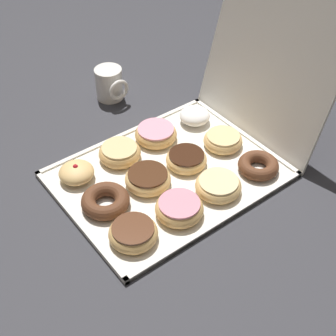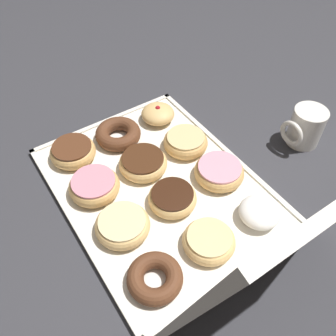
% 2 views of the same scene
% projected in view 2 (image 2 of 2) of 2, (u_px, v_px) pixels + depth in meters
% --- Properties ---
extents(ground_plane, '(3.00, 3.00, 0.00)m').
position_uv_depth(ground_plane, '(158.00, 188.00, 0.85)').
color(ground_plane, '#333338').
extents(donut_box, '(0.43, 0.56, 0.01)m').
position_uv_depth(donut_box, '(158.00, 187.00, 0.84)').
color(donut_box, silver).
rests_on(donut_box, ground).
extents(box_lid_open, '(0.43, 0.14, 0.53)m').
position_uv_depth(box_lid_open, '(301.00, 237.00, 0.46)').
color(box_lid_open, silver).
rests_on(box_lid_open, ground).
extents(jelly_filled_donut_0, '(0.09, 0.09, 0.05)m').
position_uv_depth(jelly_filled_donut_0, '(158.00, 114.00, 0.98)').
color(jelly_filled_donut_0, '#E5B770').
rests_on(jelly_filled_donut_0, donut_box).
extents(chocolate_cake_ring_donut_1, '(0.12, 0.12, 0.04)m').
position_uv_depth(chocolate_cake_ring_donut_1, '(116.00, 134.00, 0.93)').
color(chocolate_cake_ring_donut_1, '#59331E').
rests_on(chocolate_cake_ring_donut_1, donut_box).
extents(chocolate_frosted_donut_2, '(0.11, 0.11, 0.04)m').
position_uv_depth(chocolate_frosted_donut_2, '(73.00, 151.00, 0.89)').
color(chocolate_frosted_donut_2, tan).
rests_on(chocolate_frosted_donut_2, donut_box).
extents(glazed_ring_donut_3, '(0.11, 0.11, 0.04)m').
position_uv_depth(glazed_ring_donut_3, '(186.00, 142.00, 0.91)').
color(glazed_ring_donut_3, tan).
rests_on(glazed_ring_donut_3, donut_box).
extents(chocolate_frosted_donut_4, '(0.12, 0.12, 0.04)m').
position_uv_depth(chocolate_frosted_donut_4, '(142.00, 163.00, 0.86)').
color(chocolate_frosted_donut_4, '#E5B770').
rests_on(chocolate_frosted_donut_4, donut_box).
extents(pink_frosted_donut_5, '(0.12, 0.12, 0.04)m').
position_uv_depth(pink_frosted_donut_5, '(94.00, 186.00, 0.81)').
color(pink_frosted_donut_5, tan).
rests_on(pink_frosted_donut_5, donut_box).
extents(pink_frosted_donut_6, '(0.12, 0.12, 0.04)m').
position_uv_depth(pink_frosted_donut_6, '(219.00, 171.00, 0.84)').
color(pink_frosted_donut_6, tan).
rests_on(pink_frosted_donut_6, donut_box).
extents(chocolate_frosted_donut_7, '(0.11, 0.11, 0.04)m').
position_uv_depth(chocolate_frosted_donut_7, '(172.00, 198.00, 0.79)').
color(chocolate_frosted_donut_7, '#E5B770').
rests_on(chocolate_frosted_donut_7, donut_box).
extents(glazed_ring_donut_8, '(0.12, 0.12, 0.04)m').
position_uv_depth(glazed_ring_donut_8, '(123.00, 225.00, 0.74)').
color(glazed_ring_donut_8, '#E5B770').
rests_on(glazed_ring_donut_8, donut_box).
extents(powdered_filled_donut_9, '(0.09, 0.09, 0.04)m').
position_uv_depth(powdered_filled_donut_9, '(259.00, 212.00, 0.76)').
color(powdered_filled_donut_9, white).
rests_on(powdered_filled_donut_9, donut_box).
extents(glazed_ring_donut_10, '(0.11, 0.11, 0.04)m').
position_uv_depth(glazed_ring_donut_10, '(209.00, 241.00, 0.72)').
color(glazed_ring_donut_10, '#E5B770').
rests_on(glazed_ring_donut_10, donut_box).
extents(chocolate_cake_ring_donut_11, '(0.11, 0.11, 0.03)m').
position_uv_depth(chocolate_cake_ring_donut_11, '(155.00, 278.00, 0.67)').
color(chocolate_cake_ring_donut_11, '#59331E').
rests_on(chocolate_cake_ring_donut_11, donut_box).
extents(coffee_mug, '(0.11, 0.09, 0.10)m').
position_uv_depth(coffee_mug, '(305.00, 127.00, 0.91)').
color(coffee_mug, white).
rests_on(coffee_mug, ground).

